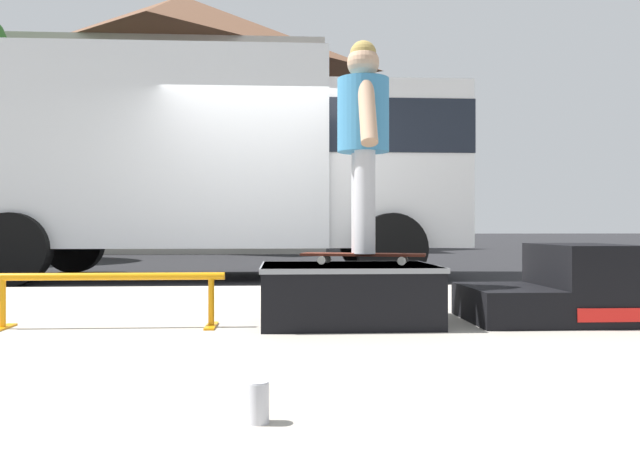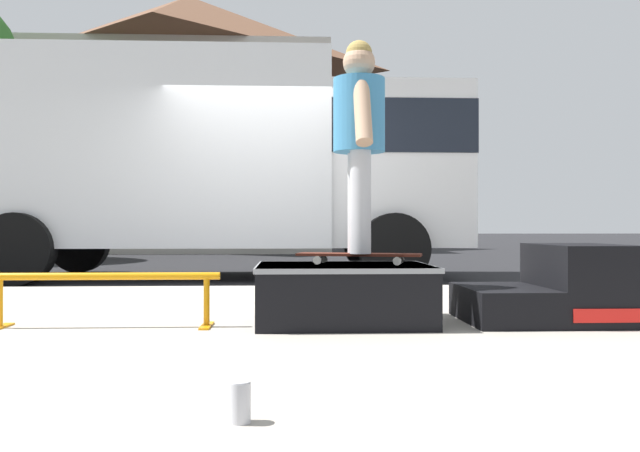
{
  "view_description": "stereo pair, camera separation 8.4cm",
  "coord_description": "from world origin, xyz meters",
  "px_view_note": "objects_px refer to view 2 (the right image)",
  "views": [
    {
      "loc": [
        0.26,
        -7.08,
        0.71
      ],
      "look_at": [
        0.62,
        -1.17,
        0.73
      ],
      "focal_mm": 36.14,
      "sensor_mm": 36.0,
      "label": 1
    },
    {
      "loc": [
        0.34,
        -7.09,
        0.71
      ],
      "look_at": [
        0.62,
        -1.17,
        0.73
      ],
      "focal_mm": 36.14,
      "sensor_mm": 36.0,
      "label": 2
    }
  ],
  "objects_px": {
    "skate_box": "(343,292)",
    "skateboard": "(359,255)",
    "kicker_ramp": "(556,289)",
    "soda_can": "(240,402)",
    "skater_kid": "(359,128)",
    "box_truck": "(220,159)",
    "grind_rail": "(104,287)"
  },
  "relations": [
    {
      "from": "skate_box",
      "to": "skateboard",
      "type": "xyz_separation_m",
      "value": [
        0.1,
        0.06,
        0.22
      ]
    },
    {
      "from": "kicker_ramp",
      "to": "soda_can",
      "type": "xyz_separation_m",
      "value": [
        -1.84,
        -2.03,
        -0.14
      ]
    },
    {
      "from": "skater_kid",
      "to": "box_truck",
      "type": "xyz_separation_m",
      "value": [
        -1.44,
        5.24,
        0.36
      ]
    },
    {
      "from": "kicker_ramp",
      "to": "box_truck",
      "type": "distance_m",
      "value": 6.09
    },
    {
      "from": "skate_box",
      "to": "skater_kid",
      "type": "bearing_deg",
      "value": 28.2
    },
    {
      "from": "grind_rail",
      "to": "skater_kid",
      "type": "height_order",
      "value": "skater_kid"
    },
    {
      "from": "skate_box",
      "to": "skater_kid",
      "type": "relative_size",
      "value": 0.8
    },
    {
      "from": "kicker_ramp",
      "to": "skate_box",
      "type": "bearing_deg",
      "value": 179.98
    },
    {
      "from": "kicker_ramp",
      "to": "skater_kid",
      "type": "bearing_deg",
      "value": 177.42
    },
    {
      "from": "kicker_ramp",
      "to": "soda_can",
      "type": "height_order",
      "value": "kicker_ramp"
    },
    {
      "from": "kicker_ramp",
      "to": "grind_rail",
      "type": "distance_m",
      "value": 2.79
    },
    {
      "from": "kicker_ramp",
      "to": "box_truck",
      "type": "height_order",
      "value": "box_truck"
    },
    {
      "from": "soda_can",
      "to": "box_truck",
      "type": "distance_m",
      "value": 7.53
    },
    {
      "from": "skateboard",
      "to": "soda_can",
      "type": "height_order",
      "value": "skateboard"
    },
    {
      "from": "grind_rail",
      "to": "skateboard",
      "type": "relative_size",
      "value": 1.7
    },
    {
      "from": "kicker_ramp",
      "to": "skateboard",
      "type": "relative_size",
      "value": 1.24
    },
    {
      "from": "skater_kid",
      "to": "box_truck",
      "type": "distance_m",
      "value": 5.44
    },
    {
      "from": "kicker_ramp",
      "to": "box_truck",
      "type": "relative_size",
      "value": 0.14
    },
    {
      "from": "skate_box",
      "to": "box_truck",
      "type": "height_order",
      "value": "box_truck"
    },
    {
      "from": "kicker_ramp",
      "to": "skateboard",
      "type": "xyz_separation_m",
      "value": [
        -1.25,
        0.06,
        0.22
      ]
    },
    {
      "from": "kicker_ramp",
      "to": "grind_rail",
      "type": "height_order",
      "value": "kicker_ramp"
    },
    {
      "from": "grind_rail",
      "to": "soda_can",
      "type": "relative_size",
      "value": 10.89
    },
    {
      "from": "soda_can",
      "to": "box_truck",
      "type": "bearing_deg",
      "value": 96.64
    },
    {
      "from": "skateboard",
      "to": "skater_kid",
      "type": "height_order",
      "value": "skater_kid"
    },
    {
      "from": "kicker_ramp",
      "to": "soda_can",
      "type": "distance_m",
      "value": 2.74
    },
    {
      "from": "soda_can",
      "to": "skateboard",
      "type": "bearing_deg",
      "value": 74.3
    },
    {
      "from": "grind_rail",
      "to": "box_truck",
      "type": "bearing_deg",
      "value": 88.92
    },
    {
      "from": "skate_box",
      "to": "kicker_ramp",
      "type": "xyz_separation_m",
      "value": [
        1.35,
        -0.0,
        0.01
      ]
    },
    {
      "from": "skate_box",
      "to": "grind_rail",
      "type": "bearing_deg",
      "value": -175.21
    },
    {
      "from": "skateboard",
      "to": "skater_kid",
      "type": "bearing_deg",
      "value": 0.0
    },
    {
      "from": "kicker_ramp",
      "to": "grind_rail",
      "type": "xyz_separation_m",
      "value": [
        -2.79,
        -0.12,
        0.04
      ]
    },
    {
      "from": "grind_rail",
      "to": "skateboard",
      "type": "xyz_separation_m",
      "value": [
        1.54,
        0.18,
        0.18
      ]
    }
  ]
}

